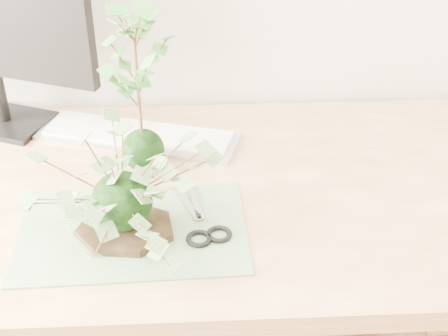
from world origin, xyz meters
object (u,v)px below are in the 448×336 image
(desk, at_px, (181,223))
(keyboard, at_px, (138,135))
(ivy_kokedama, at_px, (119,177))
(maple_kokedama, at_px, (135,52))

(desk, distance_m, keyboard, 0.24)
(ivy_kokedama, xyz_separation_m, keyboard, (0.00, 0.33, -0.11))
(desk, relative_size, maple_kokedama, 4.48)
(keyboard, bearing_deg, ivy_kokedama, -72.98)
(ivy_kokedama, relative_size, maple_kokedama, 0.94)
(maple_kokedama, bearing_deg, ivy_kokedama, -95.59)
(maple_kokedama, xyz_separation_m, keyboard, (-0.02, 0.12, -0.24))
(keyboard, bearing_deg, desk, -47.73)
(ivy_kokedama, xyz_separation_m, maple_kokedama, (0.02, 0.21, 0.13))
(desk, bearing_deg, keyboard, 115.19)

